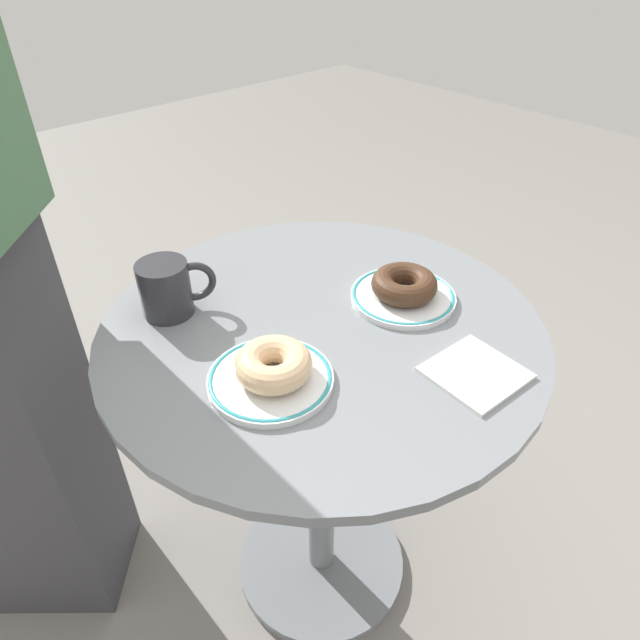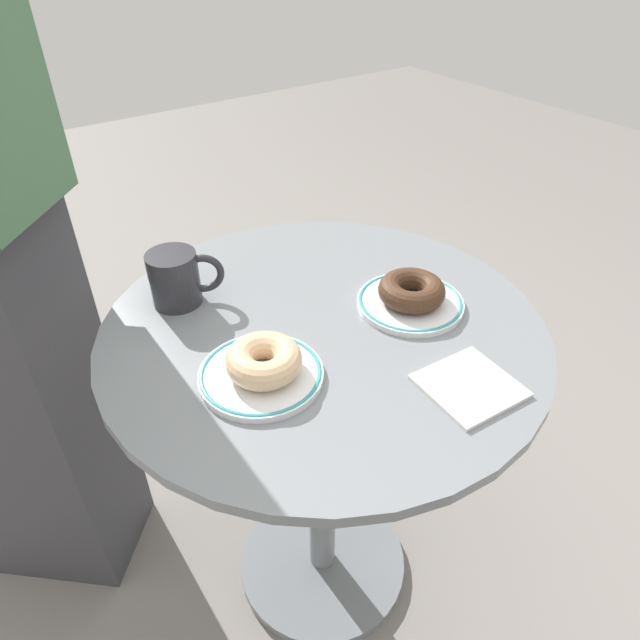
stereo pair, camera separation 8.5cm
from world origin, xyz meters
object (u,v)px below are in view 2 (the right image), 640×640
(donut_glazed, at_px, (264,360))
(coffee_mug, at_px, (177,278))
(plate_left, at_px, (261,374))
(cafe_table, at_px, (323,421))
(paper_napkin, at_px, (469,386))
(donut_chocolate, at_px, (412,290))
(plate_right, at_px, (410,302))

(donut_glazed, height_order, coffee_mug, coffee_mug)
(plate_left, bearing_deg, cafe_table, 19.91)
(plate_left, distance_m, paper_napkin, 0.29)
(donut_glazed, relative_size, paper_napkin, 0.89)
(donut_glazed, relative_size, donut_chocolate, 0.98)
(donut_chocolate, bearing_deg, coffee_mug, 142.73)
(cafe_table, height_order, plate_right, plate_right)
(cafe_table, relative_size, donut_chocolate, 6.46)
(cafe_table, relative_size, coffee_mug, 6.06)
(plate_left, relative_size, donut_glazed, 1.64)
(plate_right, bearing_deg, cafe_table, 163.26)
(cafe_table, xyz_separation_m, paper_napkin, (0.08, -0.23, 0.23))
(donut_chocolate, bearing_deg, donut_glazed, -177.69)
(cafe_table, bearing_deg, plate_right, -16.74)
(donut_glazed, height_order, paper_napkin, donut_glazed)
(cafe_table, relative_size, donut_glazed, 6.57)
(coffee_mug, bearing_deg, paper_napkin, -60.78)
(cafe_table, distance_m, plate_right, 0.27)
(donut_glazed, distance_m, donut_chocolate, 0.28)
(donut_glazed, distance_m, paper_napkin, 0.28)
(coffee_mug, bearing_deg, donut_glazed, -85.73)
(plate_left, relative_size, donut_chocolate, 1.61)
(plate_left, xyz_separation_m, donut_chocolate, (0.29, 0.01, 0.02))
(plate_right, bearing_deg, plate_left, -178.24)
(plate_left, distance_m, plate_right, 0.29)
(paper_napkin, bearing_deg, coffee_mug, 119.22)
(plate_left, bearing_deg, coffee_mug, 93.25)
(donut_glazed, bearing_deg, plate_left, 149.56)
(cafe_table, bearing_deg, coffee_mug, 130.24)
(coffee_mug, bearing_deg, plate_right, -37.27)
(plate_left, height_order, coffee_mug, coffee_mug)
(donut_chocolate, xyz_separation_m, coffee_mug, (-0.30, 0.23, 0.02))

